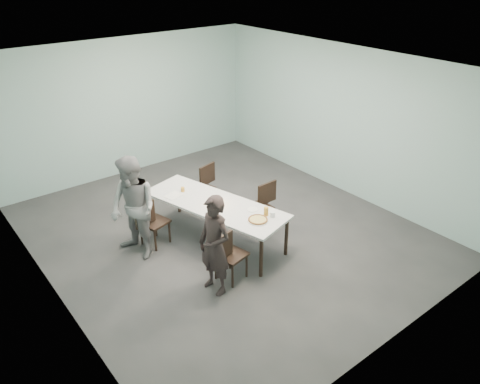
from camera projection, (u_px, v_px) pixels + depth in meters
ground at (224, 231)px, 8.54m from camera, size 7.00×7.00×0.00m
room_shell at (222, 126)px, 7.61m from camera, size 6.02×7.02×3.01m
table at (215, 206)px, 7.96m from camera, size 1.54×2.74×0.75m
chair_near_left at (228, 253)px, 7.05m from camera, size 0.65×0.50×0.87m
chair_far_left at (151, 220)px, 7.91m from camera, size 0.65×0.52×0.87m
chair_near_right at (262, 203)px, 8.46m from camera, size 0.61×0.43×0.87m
chair_far_right at (204, 184)px, 9.15m from camera, size 0.65×0.51×0.87m
diner_near at (215, 246)px, 6.73m from camera, size 0.45×0.62×1.57m
diner_far at (133, 209)px, 7.51m from camera, size 0.82×0.97×1.75m
pizza at (258, 220)px, 7.41m from camera, size 0.34×0.34×0.04m
side_plate at (253, 209)px, 7.73m from camera, size 0.18×0.18×0.01m
beer_glass at (266, 211)px, 7.53m from camera, size 0.08×0.08×0.15m
water_tumbler at (272, 215)px, 7.50m from camera, size 0.08×0.08×0.09m
tealight at (218, 204)px, 7.88m from camera, size 0.06×0.06×0.05m
amber_tumbler at (183, 189)px, 8.31m from camera, size 0.07×0.07×0.08m
menu at (174, 195)px, 8.18m from camera, size 0.35×0.29×0.01m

